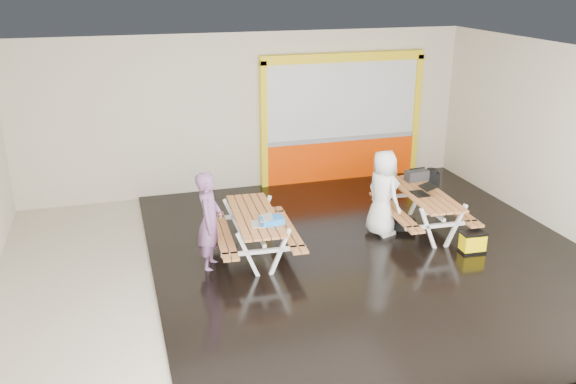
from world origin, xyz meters
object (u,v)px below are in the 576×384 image
object	(u,v)px
picnic_table_right	(424,202)
fluke_bag	(473,242)
picnic_table_left	(255,224)
blue_pouch	(272,221)
person_left	(210,222)
laptop_right	(423,191)
toolbox	(417,175)
laptop_left	(261,222)
backpack	(431,181)
person_right	(383,193)
dark_case	(404,225)

from	to	relation	value
picnic_table_right	fluke_bag	world-z (taller)	picnic_table_right
picnic_table_left	blue_pouch	bearing A→B (deg)	-70.07
person_left	laptop_right	xyz separation A→B (m)	(4.03, 0.26, 0.02)
laptop_right	fluke_bag	xyz separation A→B (m)	(0.47, -1.04, -0.65)
toolbox	laptop_left	bearing A→B (deg)	-160.31
backpack	picnic_table_left	bearing A→B (deg)	-167.53
picnic_table_left	person_right	world-z (taller)	person_right
fluke_bag	picnic_table_right	bearing A→B (deg)	110.04
backpack	toolbox	bearing A→B (deg)	-171.66
picnic_table_right	laptop_right	size ratio (longest dim) A/B	5.32
person_right	blue_pouch	distance (m)	2.41
blue_pouch	dark_case	distance (m)	3.02
blue_pouch	person_right	bearing A→B (deg)	16.44
laptop_right	toolbox	size ratio (longest dim) A/B	0.86
person_left	dark_case	bearing A→B (deg)	-61.74
laptop_left	backpack	bearing A→B (deg)	18.69
picnic_table_right	toolbox	bearing A→B (deg)	74.44
person_left	person_right	size ratio (longest dim) A/B	1.05
blue_pouch	toolbox	bearing A→B (deg)	21.00
toolbox	fluke_bag	distance (m)	1.91
person_right	fluke_bag	distance (m)	1.80
laptop_right	dark_case	world-z (taller)	laptop_right
toolbox	backpack	bearing A→B (deg)	8.34
laptop_right	laptop_left	bearing A→B (deg)	-170.93
fluke_bag	person_left	bearing A→B (deg)	170.21
toolbox	dark_case	world-z (taller)	toolbox
picnic_table_right	laptop_left	distance (m)	3.35
picnic_table_right	toolbox	distance (m)	0.76
person_right	backpack	xyz separation A→B (m)	(1.34, 0.64, -0.11)
laptop_right	backpack	world-z (taller)	backpack
laptop_left	blue_pouch	distance (m)	0.18
person_left	toolbox	size ratio (longest dim) A/B	3.67
toolbox	picnic_table_right	bearing A→B (deg)	-105.56
laptop_left	blue_pouch	bearing A→B (deg)	-6.53
laptop_right	blue_pouch	xyz separation A→B (m)	(-3.04, -0.54, -0.01)
person_left	fluke_bag	xyz separation A→B (m)	(4.50, -0.78, -0.62)
picnic_table_right	laptop_right	distance (m)	0.26
blue_pouch	fluke_bag	distance (m)	3.61
blue_pouch	backpack	distance (m)	3.89
laptop_left	fluke_bag	size ratio (longest dim) A/B	0.88
picnic_table_right	person_right	size ratio (longest dim) A/B	1.30
picnic_table_right	person_right	xyz separation A→B (m)	(-0.80, 0.09, 0.23)
picnic_table_right	toolbox	world-z (taller)	toolbox
person_left	laptop_left	xyz separation A→B (m)	(0.80, -0.25, 0.01)
laptop_right	fluke_bag	world-z (taller)	laptop_right
picnic_table_right	fluke_bag	xyz separation A→B (m)	(0.40, -1.10, -0.40)
picnic_table_left	person_left	xyz separation A→B (m)	(-0.81, -0.20, 0.23)
person_left	dark_case	xyz separation A→B (m)	(3.81, 0.48, -0.72)
toolbox	backpack	world-z (taller)	toolbox
laptop_left	dark_case	world-z (taller)	laptop_left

